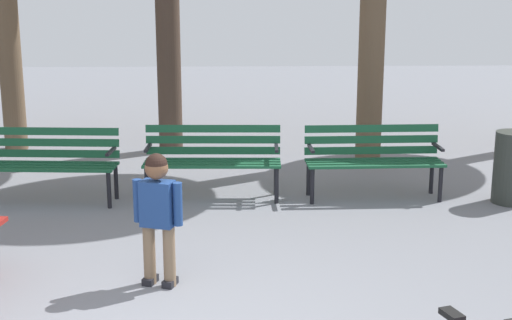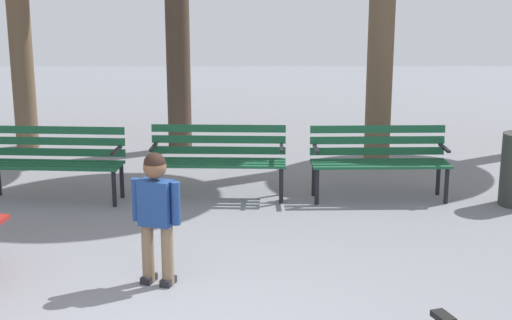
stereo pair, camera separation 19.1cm
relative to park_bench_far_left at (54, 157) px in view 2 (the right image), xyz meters
The scene contains 4 objects.
park_bench_far_left is the anchor object (origin of this frame).
park_bench_left 1.90m from the park_bench_far_left, ahead, with size 1.61×0.51×0.85m.
park_bench_right 3.79m from the park_bench_far_left, ahead, with size 1.61×0.49×0.85m.
child_standing 2.93m from the park_bench_far_left, 58.72° to the right, with size 0.42×0.24×1.14m.
Camera 2 is at (0.69, -4.46, 2.49)m, focal length 51.29 mm.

